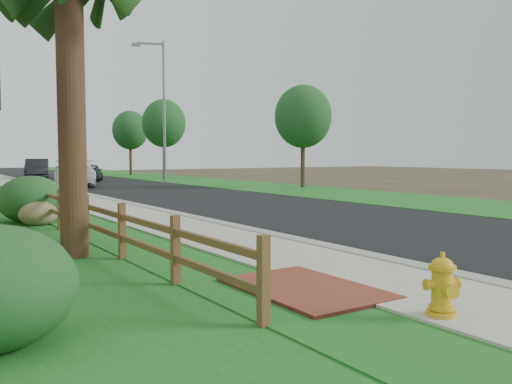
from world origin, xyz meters
TOP-DOWN VIEW (x-y plane):
  - ground at (0.00, 0.00)m, footprint 120.00×120.00m
  - road at (4.60, 35.00)m, footprint 8.00×90.00m
  - curb at (0.40, 35.00)m, footprint 0.40×90.00m
  - wet_gutter at (0.75, 35.00)m, footprint 0.50×90.00m
  - sidewalk at (-0.90, 35.00)m, footprint 2.20×90.00m
  - verge_far at (11.50, 35.00)m, footprint 6.00×90.00m
  - brick_patch at (-2.20, -1.00)m, footprint 1.60×2.40m
  - ranch_fence at (-3.60, 6.40)m, footprint 0.12×16.92m
  - fire_hydrant at (-1.70, -2.98)m, footprint 0.50×0.41m
  - white_suv at (2.00, 27.45)m, footprint 3.91×6.34m
  - dark_car_mid at (4.60, 33.38)m, footprint 2.96×4.22m
  - dark_car_far at (2.00, 39.19)m, footprint 2.78×5.23m
  - streetlight at (8.52, 29.12)m, footprint 2.22×1.01m
  - boulder at (-3.90, 8.88)m, footprint 1.23×1.05m
  - shrub_c at (-3.90, 9.82)m, footprint 2.26×2.26m
  - tree_near_right at (13.00, 18.53)m, footprint 3.41×3.41m
  - tree_mid_right at (11.21, 34.92)m, footprint 3.62×3.62m
  - tree_far_right at (10.78, 41.75)m, footprint 3.29×3.29m

SIDE VIEW (x-z plane):
  - ground at x=0.00m, z-range 0.00..0.00m
  - road at x=4.60m, z-range 0.00..0.02m
  - verge_far at x=11.50m, z-range 0.00..0.04m
  - wet_gutter at x=0.75m, z-range 0.02..0.02m
  - sidewalk at x=-0.90m, z-range 0.00..0.10m
  - brick_patch at x=-2.20m, z-range 0.00..0.11m
  - curb at x=0.40m, z-range 0.00..0.12m
  - boulder at x=-3.90m, z-range 0.00..0.70m
  - fire_hydrant at x=-1.70m, z-range 0.07..0.83m
  - ranch_fence at x=-3.60m, z-range 0.07..1.17m
  - dark_car_mid at x=4.60m, z-range 0.02..1.35m
  - shrub_c at x=-3.90m, z-range 0.00..1.39m
  - dark_car_far at x=2.00m, z-range 0.02..1.66m
  - white_suv at x=2.00m, z-range 0.02..1.74m
  - tree_far_right at x=10.78m, z-range 1.21..7.27m
  - tree_near_right at x=13.00m, z-range 1.18..7.31m
  - tree_mid_right at x=11.21m, z-range 1.28..7.84m
  - streetlight at x=8.52m, z-range 0.66..10.67m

